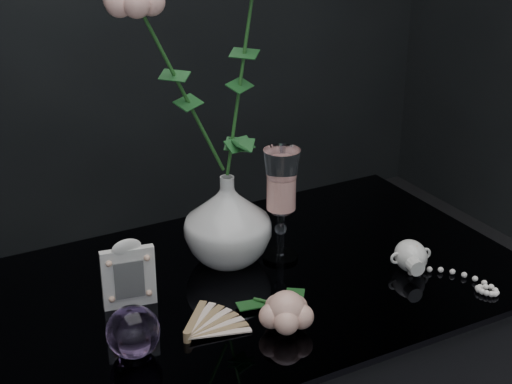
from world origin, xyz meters
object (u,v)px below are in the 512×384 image
pearl_jar (411,255)px  loose_rose (286,311)px  wine_glass (281,206)px  picture_frame (128,273)px  vase (228,220)px  paperweight (133,332)px

pearl_jar → loose_rose: bearing=-156.9°
wine_glass → picture_frame: (-0.30, -0.02, -0.05)m
vase → loose_rose: bearing=-94.4°
wine_glass → picture_frame: bearing=-175.5°
vase → wine_glass: wine_glass is taller
wine_glass → picture_frame: wine_glass is taller
wine_glass → pearl_jar: bearing=-38.3°
wine_glass → paperweight: wine_glass is taller
picture_frame → loose_rose: (0.19, -0.18, -0.03)m
paperweight → loose_rose: paperweight is taller
loose_rose → pearl_jar: 0.30m
paperweight → pearl_jar: paperweight is taller
loose_rose → pearl_jar: loose_rose is taller
loose_rose → wine_glass: bearing=38.2°
vase → picture_frame: size_ratio=1.35×
wine_glass → paperweight: (-0.34, -0.16, -0.07)m
wine_glass → paperweight: bearing=-155.2°
vase → pearl_jar: bearing=-33.9°
vase → pearl_jar: (0.27, -0.18, -0.05)m
vase → wine_glass: bearing=-22.9°
pearl_jar → wine_glass: bearing=153.4°
picture_frame → paperweight: picture_frame is taller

